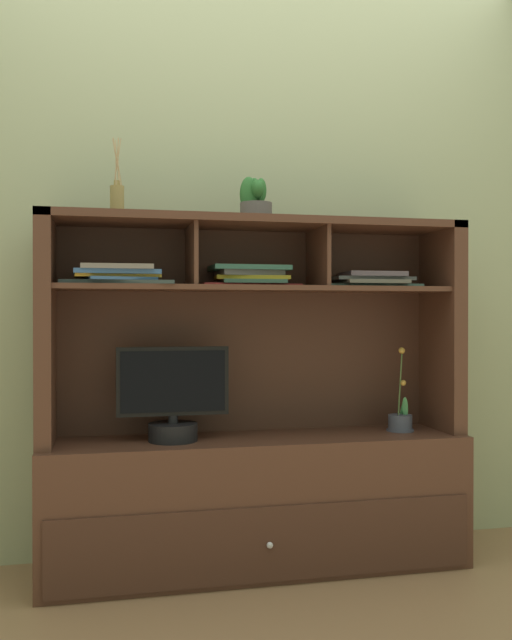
{
  "coord_description": "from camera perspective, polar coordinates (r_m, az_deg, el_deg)",
  "views": [
    {
      "loc": [
        -0.61,
        -2.68,
        1.0
      ],
      "look_at": [
        0.0,
        0.0,
        0.98
      ],
      "focal_mm": 39.12,
      "sensor_mm": 36.0,
      "label": 1
    }
  ],
  "objects": [
    {
      "name": "magazine_stack_centre",
      "position": [
        2.79,
        -0.49,
        3.61
      ],
      "size": [
        0.41,
        0.2,
        0.08
      ],
      "color": "#A72F2F",
      "rests_on": "media_console"
    },
    {
      "name": "tv_monitor",
      "position": [
        2.69,
        -6.81,
        -6.61
      ],
      "size": [
        0.43,
        0.19,
        0.36
      ],
      "color": "black",
      "rests_on": "media_console"
    },
    {
      "name": "magazine_stack_right",
      "position": [
        2.64,
        -11.21,
        3.61
      ],
      "size": [
        0.43,
        0.24,
        0.07
      ],
      "color": "#2C3838",
      "rests_on": "media_console"
    },
    {
      "name": "diffuser_bottle",
      "position": [
        2.7,
        -11.3,
        9.73
      ],
      "size": [
        0.05,
        0.05,
        0.28
      ],
      "color": "olive",
      "rests_on": "media_console"
    },
    {
      "name": "floor_plane",
      "position": [
        2.93,
        0.0,
        -19.69
      ],
      "size": [
        6.0,
        6.0,
        0.02
      ],
      "primitive_type": "cube",
      "color": "#966F4C",
      "rests_on": "ground"
    },
    {
      "name": "back_wall",
      "position": [
        3.01,
        -1.02,
        8.09
      ],
      "size": [
        6.0,
        0.02,
        2.8
      ],
      "primitive_type": "cube",
      "color": "#A1AB81",
      "rests_on": "ground"
    },
    {
      "name": "potted_succulent",
      "position": [
        2.78,
        -0.08,
        9.63
      ],
      "size": [
        0.15,
        0.15,
        0.17
      ],
      "color": "#524D4A",
      "rests_on": "media_console"
    },
    {
      "name": "potted_orchid",
      "position": [
        2.97,
        11.73,
        -8.04
      ],
      "size": [
        0.11,
        0.11,
        0.35
      ],
      "color": "#454959",
      "rests_on": "media_console"
    },
    {
      "name": "media_console",
      "position": [
        2.82,
        -0.03,
        -11.61
      ],
      "size": [
        1.66,
        0.45,
        1.38
      ],
      "color": "#4C2D20",
      "rests_on": "ground"
    },
    {
      "name": "magazine_stack_left",
      "position": [
        2.94,
        9.4,
        3.23
      ],
      "size": [
        0.42,
        0.23,
        0.06
      ],
      "color": "#476C62",
      "rests_on": "media_console"
    }
  ]
}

